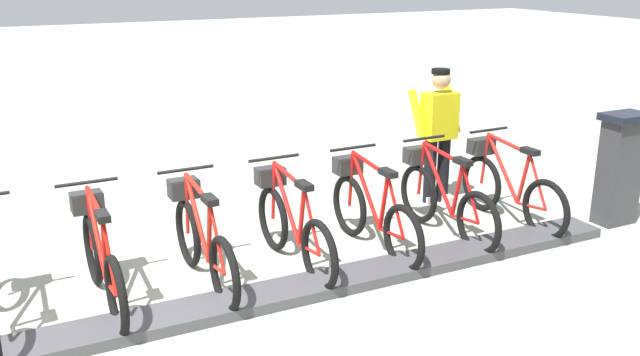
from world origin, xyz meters
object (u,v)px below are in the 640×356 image
(bike_docked_2, at_px, (371,210))
(bike_docked_4, at_px, (202,240))
(bike_docked_0, at_px, (508,186))
(bike_docked_5, at_px, (101,258))
(bike_docked_3, at_px, (291,224))
(worker_near_rack, at_px, (438,131))
(payment_kiosk, at_px, (619,167))
(bike_docked_1, at_px, (443,197))

(bike_docked_2, relative_size, bike_docked_4, 1.00)
(bike_docked_0, relative_size, bike_docked_5, 1.00)
(bike_docked_3, xyz_separation_m, worker_near_rack, (0.93, -2.37, 0.48))
(bike_docked_3, bearing_deg, payment_kiosk, -98.58)
(bike_docked_0, xyz_separation_m, bike_docked_4, (0.00, 3.60, 0.00))
(payment_kiosk, distance_m, bike_docked_5, 5.62)
(payment_kiosk, relative_size, bike_docked_3, 0.74)
(bike_docked_1, relative_size, worker_near_rack, 1.04)
(bike_docked_2, bearing_deg, bike_docked_3, 90.00)
(payment_kiosk, relative_size, worker_near_rack, 0.77)
(bike_docked_0, bearing_deg, worker_near_rack, 19.60)
(bike_docked_5, bearing_deg, bike_docked_2, -90.00)
(bike_docked_0, distance_m, bike_docked_4, 3.60)
(bike_docked_0, xyz_separation_m, worker_near_rack, (0.93, 0.33, 0.48))
(bike_docked_1, bearing_deg, bike_docked_3, 90.00)
(bike_docked_2, xyz_separation_m, bike_docked_5, (0.00, 2.70, 0.00))
(bike_docked_1, height_order, bike_docked_3, same)
(bike_docked_2, xyz_separation_m, worker_near_rack, (0.93, -1.47, 0.48))
(bike_docked_3, bearing_deg, worker_near_rack, -68.62)
(bike_docked_4, bearing_deg, bike_docked_1, -90.00)
(bike_docked_3, bearing_deg, bike_docked_2, -90.00)
(bike_docked_1, relative_size, bike_docked_3, 1.00)
(bike_docked_0, distance_m, bike_docked_1, 0.90)
(bike_docked_5, xyz_separation_m, worker_near_rack, (0.93, -4.17, 0.48))
(bike_docked_4, distance_m, worker_near_rack, 3.43)
(payment_kiosk, height_order, bike_docked_3, payment_kiosk)
(bike_docked_0, distance_m, bike_docked_2, 1.80)
(payment_kiosk, height_order, bike_docked_4, payment_kiosk)
(bike_docked_2, height_order, bike_docked_4, same)
(bike_docked_1, distance_m, bike_docked_5, 3.60)
(bike_docked_3, distance_m, bike_docked_4, 0.90)
(bike_docked_2, height_order, bike_docked_5, same)
(bike_docked_3, distance_m, bike_docked_5, 1.80)
(bike_docked_2, relative_size, worker_near_rack, 1.04)
(payment_kiosk, bearing_deg, bike_docked_2, 78.80)
(payment_kiosk, distance_m, worker_near_rack, 2.08)
(payment_kiosk, distance_m, bike_docked_3, 3.84)
(bike_docked_2, relative_size, bike_docked_3, 1.00)
(payment_kiosk, bearing_deg, bike_docked_5, 84.16)
(bike_docked_3, height_order, worker_near_rack, worker_near_rack)
(bike_docked_0, height_order, bike_docked_4, same)
(payment_kiosk, relative_size, bike_docked_4, 0.74)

